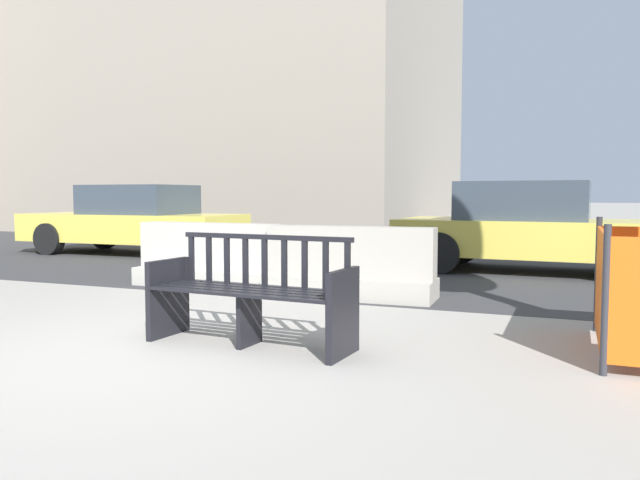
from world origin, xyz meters
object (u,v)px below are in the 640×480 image
Objects in this scene: jersey_barrier_centre at (350,269)px; car_sedan_far at (134,221)px; street_bench at (251,296)px; jersey_barrier_left at (209,261)px; car_taxi_near at (531,228)px.

car_sedan_far reaches higher than jersey_barrier_centre.
street_bench is 8.44m from car_sedan_far.
car_sedan_far reaches higher than street_bench.
jersey_barrier_left is at bearing 176.37° from jersey_barrier_centre.
jersey_barrier_centre is 0.44× the size of car_sedan_far.
car_taxi_near is at bearing 40.62° from jersey_barrier_left.
jersey_barrier_centre is at bearing -117.92° from car_taxi_near.
street_bench is 0.85× the size of jersey_barrier_centre.
street_bench is at bearing -45.15° from car_sedan_far.
street_bench is 0.38× the size of car_sedan_far.
car_sedan_far is at bearing 139.24° from jersey_barrier_left.
jersey_barrier_centre is at bearing -30.54° from car_sedan_far.
jersey_barrier_left is 0.44× the size of car_sedan_far.
car_taxi_near reaches higher than car_sedan_far.
car_sedan_far is (-3.89, 3.36, 0.34)m from jersey_barrier_left.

